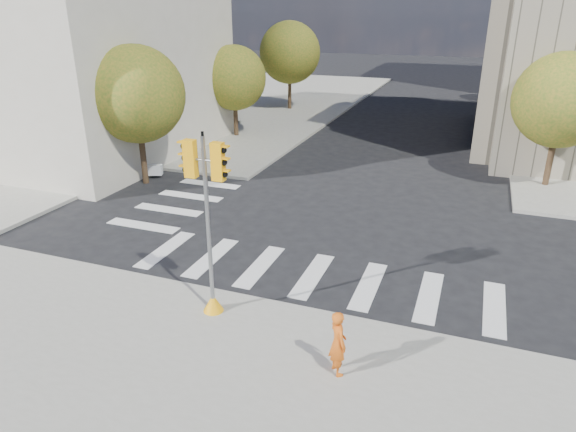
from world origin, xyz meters
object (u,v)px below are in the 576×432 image
at_px(lamp_far, 543,55).
at_px(planter_wall, 101,170).
at_px(traffic_signal, 209,240).
at_px(lamp_near, 566,78).
at_px(photographer, 338,343).

xyz_separation_m(lamp_far, planter_wall, (-21.00, -24.11, -4.18)).
bearing_deg(traffic_signal, lamp_far, 73.22).
relative_size(lamp_far, planter_wall, 1.35).
height_order(traffic_signal, planter_wall, traffic_signal).
height_order(lamp_far, planter_wall, lamp_far).
relative_size(lamp_near, photographer, 5.12).
bearing_deg(lamp_far, traffic_signal, -106.75).
relative_size(traffic_signal, photographer, 3.15).
distance_m(lamp_far, planter_wall, 32.25).
bearing_deg(photographer, traffic_signal, 32.24).
relative_size(lamp_near, planter_wall, 1.35).
bearing_deg(lamp_far, photographer, -100.07).
bearing_deg(traffic_signal, planter_wall, 140.90).
xyz_separation_m(lamp_far, photographer, (-6.10, -34.37, -3.64)).
bearing_deg(traffic_signal, photographer, -18.48).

